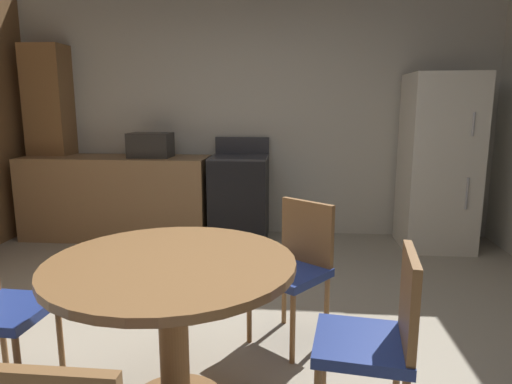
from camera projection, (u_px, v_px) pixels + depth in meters
ground_plane at (208, 364)px, 2.58m from camera, size 14.00×14.00×0.00m
wall_back at (253, 114)px, 5.07m from camera, size 5.56×0.12×2.70m
kitchen_counter at (117, 197)px, 4.98m from camera, size 2.02×0.60×0.90m
pantry_column at (52, 141)px, 5.10m from camera, size 0.44×0.36×2.10m
oven_range at (240, 198)px, 4.86m from camera, size 0.60×0.60×1.10m
refrigerator at (438, 163)px, 4.56m from camera, size 0.68×0.68×1.76m
microwave at (151, 145)px, 4.83m from camera, size 0.44×0.32×0.26m
dining_table at (172, 293)px, 2.09m from camera, size 1.15×1.15×0.76m
chair_east at (378, 335)px, 1.91m from camera, size 0.45×0.45×0.87m
chair_northeast at (295, 262)px, 2.78m from camera, size 0.56×0.56×0.87m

